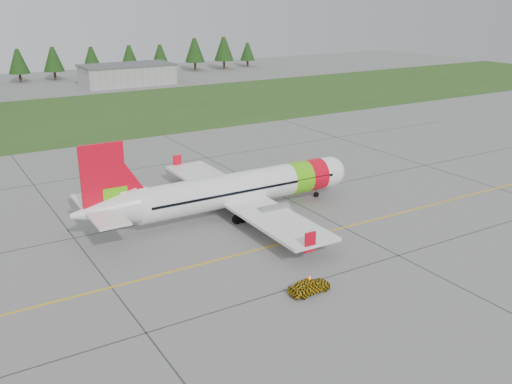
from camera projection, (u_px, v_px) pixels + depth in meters
ground at (313, 282)px, 48.59m from camera, size 320.00×320.00×0.00m
aircraft at (236, 189)px, 62.89m from camera, size 32.80×30.07×9.94m
follow_me_car at (310, 272)px, 46.23m from camera, size 1.33×1.55×3.69m
grass_strip at (69, 117)px, 114.81m from camera, size 320.00×50.00×0.03m
taxi_guideline at (263, 248)px, 55.05m from camera, size 120.00×0.25×0.02m
hangar_east at (127, 75)px, 155.33m from camera, size 24.00×12.00×5.20m
treeline at (16, 65)px, 158.41m from camera, size 160.00×8.00×10.00m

